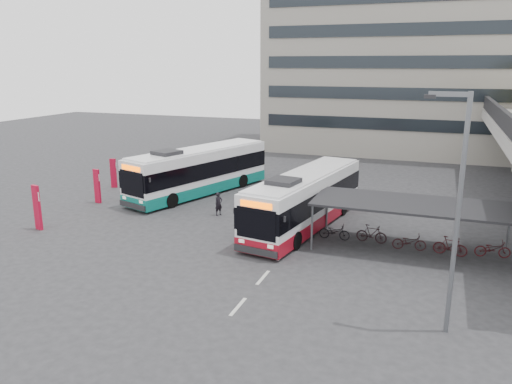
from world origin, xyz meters
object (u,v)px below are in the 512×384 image
(bus_teal, at_px, (199,171))
(pedestrian, at_px, (219,204))
(lamp_post, at_px, (456,202))
(bus_main, at_px, (305,200))

(bus_teal, relative_size, pedestrian, 8.34)
(pedestrian, distance_m, lamp_post, 17.54)
(pedestrian, relative_size, lamp_post, 0.18)
(bus_teal, distance_m, lamp_post, 22.99)
(bus_teal, relative_size, lamp_post, 1.46)
(bus_main, height_order, bus_teal, bus_teal)
(bus_main, distance_m, bus_teal, 10.58)
(pedestrian, bearing_deg, bus_teal, 67.46)
(bus_main, xyz_separation_m, lamp_post, (7.85, -10.00, 3.28))
(bus_main, xyz_separation_m, pedestrian, (-5.76, 0.26, -0.87))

